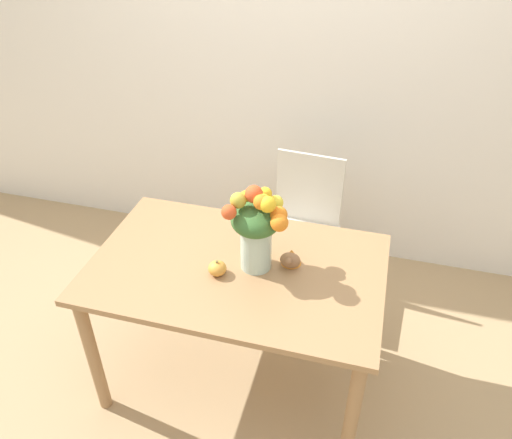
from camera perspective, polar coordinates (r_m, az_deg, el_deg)
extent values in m
plane|color=tan|center=(2.81, -1.88, -17.18)|extent=(12.00, 12.00, 0.00)
cube|color=white|center=(3.07, 4.81, 18.46)|extent=(8.00, 0.06, 2.70)
cube|color=#9E754C|center=(2.27, -2.24, -5.55)|extent=(1.32, 0.83, 0.03)
cylinder|color=#9E754C|center=(2.53, -18.14, -14.61)|extent=(0.06, 0.06, 0.73)
cylinder|color=#9E754C|center=(2.26, 10.88, -21.30)|extent=(0.06, 0.06, 0.73)
cylinder|color=#9E754C|center=(2.95, -11.24, -4.72)|extent=(0.06, 0.06, 0.73)
cylinder|color=#9E754C|center=(2.72, 12.55, -8.98)|extent=(0.06, 0.06, 0.73)
cylinder|color=#B2CCBC|center=(2.19, 0.00, -3.18)|extent=(0.14, 0.14, 0.21)
cylinder|color=silver|center=(2.23, 0.00, -4.36)|extent=(0.12, 0.12, 0.09)
cylinder|color=#38662D|center=(2.17, 0.71, -2.67)|extent=(0.01, 0.00, 0.25)
cylinder|color=#38662D|center=(2.19, 0.40, -2.18)|extent=(0.01, 0.01, 0.25)
cylinder|color=#38662D|center=(2.19, -0.46, -2.21)|extent=(0.01, 0.01, 0.25)
cylinder|color=#38662D|center=(2.16, -0.69, -2.71)|extent=(0.01, 0.01, 0.25)
cylinder|color=#38662D|center=(2.15, 0.03, -3.01)|extent=(0.01, 0.01, 0.25)
ellipsoid|color=#38662D|center=(2.10, 0.00, 0.00)|extent=(0.22, 0.22, 0.13)
sphere|color=yellow|center=(2.12, 1.03, 2.94)|extent=(0.06, 0.06, 0.06)
sphere|color=yellow|center=(2.15, 2.27, 1.93)|extent=(0.07, 0.07, 0.07)
sphere|color=yellow|center=(2.00, 1.34, 1.74)|extent=(0.07, 0.07, 0.07)
sphere|color=orange|center=(2.01, 0.59, 1.99)|extent=(0.07, 0.07, 0.07)
sphere|color=orange|center=(2.00, 2.69, -0.38)|extent=(0.07, 0.07, 0.07)
sphere|color=#D64C23|center=(2.02, -3.11, 0.85)|extent=(0.06, 0.06, 0.06)
sphere|color=#AD9E33|center=(2.05, -2.03, 2.24)|extent=(0.07, 0.07, 0.07)
sphere|color=orange|center=(2.05, 2.61, 0.52)|extent=(0.07, 0.07, 0.07)
sphere|color=yellow|center=(2.15, -1.17, 2.62)|extent=(0.06, 0.06, 0.06)
sphere|color=yellow|center=(2.02, 0.84, 2.20)|extent=(0.05, 0.05, 0.05)
sphere|color=#D64C23|center=(2.05, -0.24, 2.92)|extent=(0.08, 0.08, 0.08)
ellipsoid|color=gold|center=(2.20, -4.45, -5.58)|extent=(0.08, 0.08, 0.06)
cylinder|color=brown|center=(2.18, -4.49, -4.89)|extent=(0.01, 0.01, 0.01)
ellipsoid|color=#936642|center=(2.23, 3.93, -4.66)|extent=(0.09, 0.07, 0.07)
cone|color=orange|center=(2.25, 4.07, -4.22)|extent=(0.09, 0.09, 0.08)
sphere|color=#936642|center=(2.19, 3.75, -4.77)|extent=(0.03, 0.03, 0.03)
cube|color=silver|center=(2.94, 4.82, -2.31)|extent=(0.45, 0.45, 0.02)
cylinder|color=silver|center=(3.00, 0.57, -6.97)|extent=(0.04, 0.04, 0.43)
cylinder|color=silver|center=(2.93, 6.92, -8.42)|extent=(0.04, 0.04, 0.43)
cylinder|color=silver|center=(3.24, 2.55, -3.17)|extent=(0.04, 0.04, 0.43)
cylinder|color=silver|center=(3.18, 8.41, -4.41)|extent=(0.04, 0.04, 0.43)
cube|color=silver|center=(2.97, 6.10, 3.54)|extent=(0.40, 0.05, 0.45)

